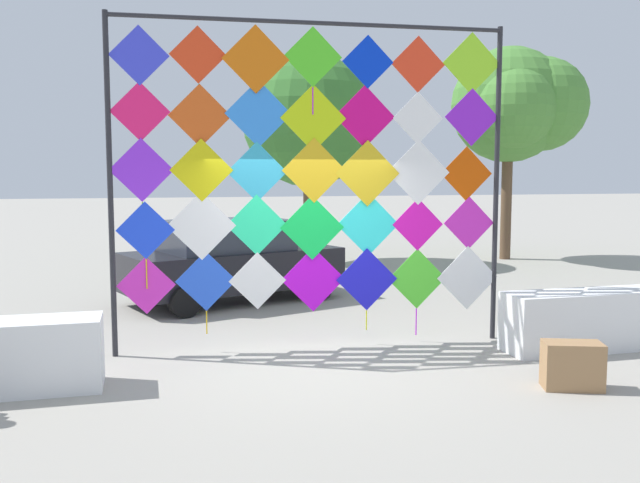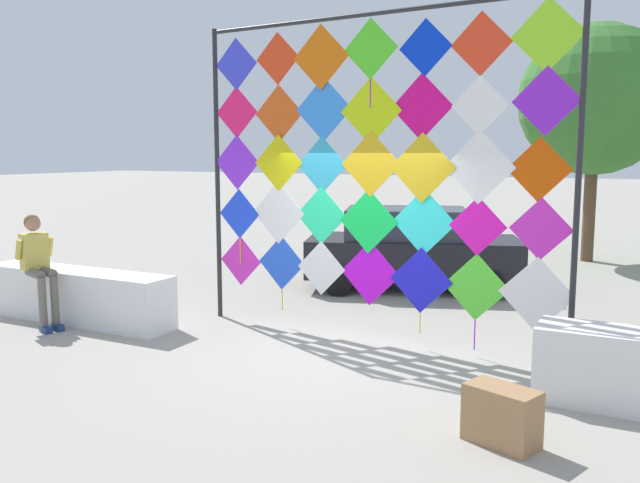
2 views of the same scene
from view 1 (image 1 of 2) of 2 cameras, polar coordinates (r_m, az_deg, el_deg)
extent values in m
plane|color=#9E998E|center=(8.40, -0.26, -10.22)|extent=(120.00, 120.00, 0.00)
cube|color=white|center=(9.93, 24.03, -5.94)|extent=(3.29, 0.63, 0.77)
cylinder|color=#232328|center=(8.79, -17.31, 4.39)|extent=(0.07, 0.07, 4.29)
cylinder|color=#232328|center=(9.66, 14.66, 4.56)|extent=(0.07, 0.07, 4.29)
cylinder|color=#232328|center=(9.08, -0.57, 18.00)|extent=(5.12, 0.42, 0.06)
cube|color=#D729BC|center=(8.88, -14.47, -3.61)|extent=(0.74, 0.06, 0.74)
cube|color=blue|center=(8.84, -9.61, -3.32)|extent=(0.78, 0.07, 0.78)
cylinder|color=gold|center=(8.95, -9.55, -6.75)|extent=(0.02, 0.02, 0.31)
cube|color=white|center=(8.88, -5.30, -3.33)|extent=(0.75, 0.07, 0.75)
cube|color=#C20FEC|center=(9.00, -0.58, -3.23)|extent=(0.87, 0.07, 0.87)
cube|color=#1C1BDC|center=(9.13, 3.98, -3.21)|extent=(0.85, 0.07, 0.85)
cylinder|color=yellow|center=(9.25, 3.94, -6.64)|extent=(0.02, 0.02, 0.27)
cube|color=#4FDC31|center=(9.36, 8.20, -3.13)|extent=(0.83, 0.07, 0.83)
cylinder|color=#C016E5|center=(9.48, 8.12, -6.72)|extent=(0.02, 0.02, 0.38)
cube|color=white|center=(9.59, 12.35, -3.01)|extent=(0.89, 0.08, 0.89)
cube|color=blue|center=(8.77, -14.54, 0.93)|extent=(0.73, 0.06, 0.73)
cylinder|color=yellow|center=(8.84, -14.44, -2.66)|extent=(0.02, 0.02, 0.38)
cube|color=white|center=(8.75, -9.98, 1.31)|extent=(0.88, 0.07, 0.88)
cube|color=#27F8A1|center=(8.80, -5.36, 1.39)|extent=(0.80, 0.07, 0.80)
cylinder|color=#E5166D|center=(8.86, -5.33, -2.15)|extent=(0.02, 0.02, 0.30)
cube|color=#13DD53|center=(8.89, -0.66, 1.18)|extent=(0.85, 0.07, 0.85)
cube|color=#2FF3F1|center=(9.07, 4.09, 1.44)|extent=(0.86, 0.07, 0.86)
cube|color=#E813B6|center=(9.27, 8.26, 1.43)|extent=(0.72, 0.06, 0.72)
cube|color=#CF26BD|center=(9.53, 12.46, 1.53)|extent=(0.73, 0.06, 0.73)
cube|color=#8429EC|center=(8.75, -14.85, 5.86)|extent=(0.80, 0.07, 0.80)
cylinder|color=#85E516|center=(8.77, -14.75, 2.48)|extent=(0.02, 0.02, 0.24)
cube|color=#D0C40E|center=(8.72, -9.98, 5.96)|extent=(0.80, 0.07, 0.80)
cube|color=#2EAAD2|center=(8.77, -5.35, 5.87)|extent=(0.78, 0.07, 0.78)
cylinder|color=#E54916|center=(8.80, -5.32, 2.05)|extent=(0.02, 0.02, 0.39)
cube|color=gold|center=(8.86, -0.50, 6.02)|extent=(0.85, 0.07, 0.85)
cylinder|color=blue|center=(8.89, -0.51, 2.14)|extent=(0.02, 0.02, 0.35)
cube|color=gold|center=(9.01, 4.04, 5.76)|extent=(0.87, 0.07, 0.88)
cube|color=white|center=(9.24, 8.32, 5.80)|extent=(0.88, 0.07, 0.88)
cube|color=#D24504|center=(9.50, 12.26, 5.62)|extent=(0.74, 0.07, 0.74)
cylinder|color=#16A4E5|center=(9.52, 12.16, 2.14)|extent=(0.02, 0.02, 0.41)
cube|color=#F31A65|center=(8.79, -14.97, 10.57)|extent=(0.74, 0.06, 0.74)
cube|color=#D54F17|center=(8.78, -10.11, 10.43)|extent=(0.80, 0.07, 0.80)
cylinder|color=#16A8E5|center=(8.76, -10.04, 6.48)|extent=(0.02, 0.02, 0.41)
cube|color=#2E84F4|center=(8.81, -5.23, 10.70)|extent=(0.86, 0.07, 0.86)
cube|color=#BEDD11|center=(8.90, -0.57, 10.38)|extent=(0.87, 0.07, 0.87)
cylinder|color=#3616E5|center=(8.88, -0.57, 6.05)|extent=(0.02, 0.02, 0.47)
cube|color=#D90A75|center=(9.06, 3.80, 10.48)|extent=(0.82, 0.07, 0.82)
cube|color=white|center=(9.26, 8.28, 10.27)|extent=(0.70, 0.06, 0.70)
cube|color=purple|center=(9.53, 12.71, 10.21)|extent=(0.78, 0.07, 0.78)
cube|color=#333CDE|center=(8.88, -15.05, 14.95)|extent=(0.74, 0.06, 0.74)
cylinder|color=yellow|center=(8.82, -14.96, 11.86)|extent=(0.02, 0.02, 0.23)
cube|color=red|center=(8.88, -10.28, 15.27)|extent=(0.71, 0.06, 0.71)
cylinder|color=#16C3E5|center=(8.81, -10.21, 11.83)|extent=(0.02, 0.02, 0.36)
cube|color=#D8610D|center=(8.87, -5.46, 15.09)|extent=(0.86, 0.07, 0.86)
cube|color=#49D022|center=(8.98, -0.60, 15.34)|extent=(0.77, 0.07, 0.77)
cylinder|color=#B616E5|center=(8.91, -0.61, 11.79)|extent=(0.02, 0.02, 0.35)
cube|color=#062DD2|center=(9.15, 4.07, 14.90)|extent=(0.69, 0.06, 0.69)
cylinder|color=yellow|center=(9.09, 4.03, 11.92)|extent=(0.02, 0.02, 0.26)
cube|color=red|center=(9.34, 8.30, 14.60)|extent=(0.74, 0.07, 0.74)
cube|color=#90DD23|center=(9.60, 12.70, 14.46)|extent=(0.82, 0.07, 0.82)
cylinder|color=#6C16E5|center=(9.54, 12.60, 11.06)|extent=(0.02, 0.02, 0.32)
cube|color=black|center=(12.35, -7.32, -2.29)|extent=(4.16, 2.83, 0.68)
cube|color=#282D38|center=(12.21, -7.93, 0.52)|extent=(2.51, 2.08, 0.55)
cylinder|color=black|center=(13.73, -4.01, -2.89)|extent=(0.55, 0.36, 0.51)
cylinder|color=black|center=(12.35, -0.16, -3.84)|extent=(0.55, 0.36, 0.51)
cylinder|color=black|center=(12.63, -14.29, -3.81)|extent=(0.55, 0.36, 0.51)
cylinder|color=black|center=(11.12, -11.37, -5.03)|extent=(0.55, 0.36, 0.51)
cube|color=#9E754C|center=(7.87, 20.54, -9.78)|extent=(0.69, 0.52, 0.51)
cylinder|color=brown|center=(17.45, -0.97, 2.50)|extent=(0.28, 0.28, 2.66)
sphere|color=#38752D|center=(17.47, -0.98, 10.19)|extent=(3.38, 3.38, 3.38)
sphere|color=#38752D|center=(17.01, -0.09, 10.95)|extent=(2.01, 2.01, 2.01)
cylinder|color=brown|center=(18.97, 15.47, 3.42)|extent=(0.29, 0.29, 3.23)
sphere|color=#4C8938|center=(19.05, 15.67, 11.05)|extent=(3.06, 3.06, 3.06)
sphere|color=#4C8938|center=(19.15, 18.14, 10.96)|extent=(2.48, 2.48, 2.48)
sphere|color=#4C8938|center=(19.32, 17.24, 11.77)|extent=(2.16, 2.16, 2.16)
sphere|color=#4C8938|center=(18.24, 16.12, 10.79)|extent=(2.09, 2.09, 2.09)
camera|label=2|loc=(5.55, 69.48, 4.17)|focal=37.23mm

